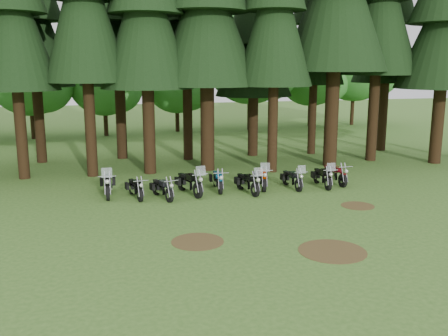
{
  "coord_description": "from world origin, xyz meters",
  "views": [
    {
      "loc": [
        -6.33,
        -17.71,
        5.87
      ],
      "look_at": [
        -0.17,
        5.0,
        1.0
      ],
      "focal_mm": 40.0,
      "sensor_mm": 36.0,
      "label": 1
    }
  ],
  "objects_px": {
    "motorcycle_7": "(292,179)",
    "motorcycle_8": "(323,177)",
    "motorcycle_1": "(136,189)",
    "motorcycle_2": "(162,189)",
    "motorcycle_5": "(248,183)",
    "motorcycle_6": "(262,178)",
    "motorcycle_3": "(190,183)",
    "motorcycle_9": "(335,175)",
    "motorcycle_0": "(108,185)",
    "motorcycle_4": "(218,181)"
  },
  "relations": [
    {
      "from": "motorcycle_8",
      "to": "motorcycle_9",
      "type": "bearing_deg",
      "value": 29.87
    },
    {
      "from": "motorcycle_0",
      "to": "motorcycle_8",
      "type": "xyz_separation_m",
      "value": [
        10.25,
        -0.96,
        -0.05
      ]
    },
    {
      "from": "motorcycle_3",
      "to": "motorcycle_1",
      "type": "bearing_deg",
      "value": 164.75
    },
    {
      "from": "motorcycle_1",
      "to": "motorcycle_3",
      "type": "height_order",
      "value": "motorcycle_3"
    },
    {
      "from": "motorcycle_7",
      "to": "motorcycle_8",
      "type": "relative_size",
      "value": 0.95
    },
    {
      "from": "motorcycle_7",
      "to": "motorcycle_8",
      "type": "bearing_deg",
      "value": -5.37
    },
    {
      "from": "motorcycle_5",
      "to": "motorcycle_2",
      "type": "bearing_deg",
      "value": 170.42
    },
    {
      "from": "motorcycle_1",
      "to": "motorcycle_2",
      "type": "relative_size",
      "value": 1.0
    },
    {
      "from": "motorcycle_1",
      "to": "motorcycle_3",
      "type": "distance_m",
      "value": 2.47
    },
    {
      "from": "motorcycle_1",
      "to": "motorcycle_6",
      "type": "xyz_separation_m",
      "value": [
        6.1,
        0.26,
        0.06
      ]
    },
    {
      "from": "motorcycle_4",
      "to": "motorcycle_6",
      "type": "distance_m",
      "value": 2.18
    },
    {
      "from": "motorcycle_0",
      "to": "motorcycle_6",
      "type": "relative_size",
      "value": 1.05
    },
    {
      "from": "motorcycle_5",
      "to": "motorcycle_8",
      "type": "bearing_deg",
      "value": -5.31
    },
    {
      "from": "motorcycle_1",
      "to": "motorcycle_3",
      "type": "bearing_deg",
      "value": -10.26
    },
    {
      "from": "motorcycle_0",
      "to": "motorcycle_3",
      "type": "bearing_deg",
      "value": -8.63
    },
    {
      "from": "motorcycle_1",
      "to": "motorcycle_9",
      "type": "relative_size",
      "value": 0.92
    },
    {
      "from": "motorcycle_2",
      "to": "motorcycle_7",
      "type": "xyz_separation_m",
      "value": [
        6.34,
        0.24,
        0.01
      ]
    },
    {
      "from": "motorcycle_2",
      "to": "motorcycle_7",
      "type": "distance_m",
      "value": 6.35
    },
    {
      "from": "motorcycle_3",
      "to": "motorcycle_8",
      "type": "height_order",
      "value": "motorcycle_3"
    },
    {
      "from": "motorcycle_3",
      "to": "motorcycle_7",
      "type": "xyz_separation_m",
      "value": [
        5.02,
        -0.18,
        -0.07
      ]
    },
    {
      "from": "motorcycle_6",
      "to": "motorcycle_9",
      "type": "relative_size",
      "value": 1.04
    },
    {
      "from": "motorcycle_9",
      "to": "motorcycle_0",
      "type": "bearing_deg",
      "value": 175.05
    },
    {
      "from": "motorcycle_8",
      "to": "motorcycle_6",
      "type": "bearing_deg",
      "value": 174.7
    },
    {
      "from": "motorcycle_3",
      "to": "motorcycle_6",
      "type": "xyz_separation_m",
      "value": [
        3.63,
        0.28,
        -0.03
      ]
    },
    {
      "from": "motorcycle_4",
      "to": "motorcycle_2",
      "type": "bearing_deg",
      "value": -157.39
    },
    {
      "from": "motorcycle_3",
      "to": "motorcycle_6",
      "type": "bearing_deg",
      "value": -10.35
    },
    {
      "from": "motorcycle_5",
      "to": "motorcycle_6",
      "type": "xyz_separation_m",
      "value": [
        0.97,
        0.76,
        0.02
      ]
    },
    {
      "from": "motorcycle_6",
      "to": "motorcycle_1",
      "type": "bearing_deg",
      "value": -165.56
    },
    {
      "from": "motorcycle_5",
      "to": "motorcycle_1",
      "type": "bearing_deg",
      "value": 165.79
    },
    {
      "from": "motorcycle_2",
      "to": "motorcycle_8",
      "type": "distance_m",
      "value": 7.91
    },
    {
      "from": "motorcycle_0",
      "to": "motorcycle_6",
      "type": "height_order",
      "value": "motorcycle_0"
    },
    {
      "from": "motorcycle_0",
      "to": "motorcycle_9",
      "type": "relative_size",
      "value": 1.09
    },
    {
      "from": "motorcycle_4",
      "to": "motorcycle_8",
      "type": "height_order",
      "value": "motorcycle_8"
    },
    {
      "from": "motorcycle_5",
      "to": "motorcycle_8",
      "type": "distance_m",
      "value": 3.94
    },
    {
      "from": "motorcycle_3",
      "to": "motorcycle_5",
      "type": "bearing_deg",
      "value": -25.01
    },
    {
      "from": "motorcycle_0",
      "to": "motorcycle_9",
      "type": "height_order",
      "value": "motorcycle_0"
    },
    {
      "from": "motorcycle_1",
      "to": "motorcycle_8",
      "type": "height_order",
      "value": "motorcycle_8"
    },
    {
      "from": "motorcycle_4",
      "to": "motorcycle_0",
      "type": "bearing_deg",
      "value": -177.33
    },
    {
      "from": "motorcycle_5",
      "to": "motorcycle_6",
      "type": "distance_m",
      "value": 1.23
    },
    {
      "from": "motorcycle_4",
      "to": "motorcycle_5",
      "type": "bearing_deg",
      "value": -30.31
    },
    {
      "from": "motorcycle_0",
      "to": "motorcycle_2",
      "type": "distance_m",
      "value": 2.59
    },
    {
      "from": "motorcycle_3",
      "to": "motorcycle_2",
      "type": "bearing_deg",
      "value": -177.4
    },
    {
      "from": "motorcycle_0",
      "to": "motorcycle_4",
      "type": "distance_m",
      "value": 5.12
    },
    {
      "from": "motorcycle_5",
      "to": "motorcycle_8",
      "type": "xyz_separation_m",
      "value": [
        3.93,
        0.23,
        -0.01
      ]
    },
    {
      "from": "motorcycle_2",
      "to": "motorcycle_5",
      "type": "relative_size",
      "value": 0.91
    },
    {
      "from": "motorcycle_8",
      "to": "motorcycle_9",
      "type": "height_order",
      "value": "motorcycle_8"
    },
    {
      "from": "motorcycle_8",
      "to": "motorcycle_9",
      "type": "relative_size",
      "value": 0.99
    },
    {
      "from": "motorcycle_9",
      "to": "motorcycle_7",
      "type": "bearing_deg",
      "value": -174.39
    },
    {
      "from": "motorcycle_9",
      "to": "motorcycle_4",
      "type": "bearing_deg",
      "value": 175.45
    },
    {
      "from": "motorcycle_7",
      "to": "motorcycle_8",
      "type": "xyz_separation_m",
      "value": [
        1.57,
        -0.08,
        0.02
      ]
    }
  ]
}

